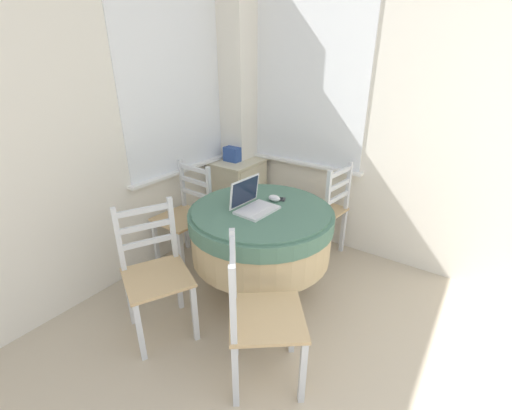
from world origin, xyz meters
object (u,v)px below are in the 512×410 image
laptop (253,203)px  dining_chair_near_back_window (186,216)px  dining_chair_near_right_window (323,211)px  dining_chair_left_flank (156,274)px  dining_chair_camera_near (259,318)px  computer_mouse (274,198)px  storage_box (236,153)px  cell_phone (278,199)px  round_dining_table (261,229)px  corner_cabinet (239,195)px

laptop → dining_chair_near_back_window: size_ratio=0.35×
dining_chair_near_right_window → dining_chair_left_flank: bearing=162.5°
dining_chair_camera_near → laptop: bearing=37.9°
computer_mouse → storage_box: 1.05m
computer_mouse → cell_phone: (0.04, -0.01, -0.02)m
computer_mouse → dining_chair_near_back_window: size_ratio=0.11×
laptop → dining_chair_near_right_window: laptop is taller
round_dining_table → cell_phone: size_ratio=8.43×
dining_chair_camera_near → dining_chair_left_flank: same height
corner_cabinet → storage_box: bearing=75.1°
dining_chair_near_right_window → corner_cabinet: 0.95m
dining_chair_near_right_window → dining_chair_left_flank: size_ratio=1.00×
dining_chair_near_back_window → dining_chair_left_flank: (-0.72, -0.46, 0.00)m
computer_mouse → cell_phone: computer_mouse is taller
dining_chair_near_right_window → dining_chair_camera_near: same height
laptop → storage_box: 1.16m
laptop → dining_chair_near_right_window: 0.92m
computer_mouse → storage_box: (0.61, 0.85, 0.08)m
dining_chair_near_back_window → dining_chair_left_flank: same height
computer_mouse → dining_chair_left_flank: bearing=159.0°
laptop → dining_chair_camera_near: size_ratio=0.35×
round_dining_table → corner_cabinet: corner_cabinet is taller
round_dining_table → computer_mouse: 0.26m
storage_box → dining_chair_left_flank: bearing=-161.1°
cell_phone → dining_chair_camera_near: bearing=-153.9°
dining_chair_near_right_window → laptop: bearing=168.0°
laptop → cell_phone: (0.26, -0.05, -0.04)m
computer_mouse → dining_chair_camera_near: (-0.83, -0.43, -0.31)m
round_dining_table → laptop: 0.23m
dining_chair_camera_near → dining_chair_left_flank: size_ratio=1.00×
cell_phone → dining_chair_near_right_window: (0.58, -0.13, -0.29)m
cell_phone → dining_chair_near_right_window: dining_chair_near_right_window is taller
cell_phone → dining_chair_near_back_window: 0.88m
dining_chair_near_back_window → dining_chair_near_right_window: bearing=-49.9°
dining_chair_left_flank → cell_phone: bearing=-20.4°
computer_mouse → dining_chair_near_right_window: size_ratio=0.11×
computer_mouse → dining_chair_near_right_window: dining_chair_near_right_window is taller
dining_chair_left_flank → storage_box: size_ratio=4.39×
dining_chair_camera_near → storage_box: bearing=41.7°
dining_chair_left_flank → laptop: bearing=-23.9°
dining_chair_near_back_window → cell_phone: bearing=-75.4°
cell_phone → dining_chair_near_right_window: size_ratio=0.14×
computer_mouse → round_dining_table: bearing=177.2°
cell_phone → corner_cabinet: 1.05m
computer_mouse → dining_chair_left_flank: size_ratio=0.11×
laptop → dining_chair_near_right_window: bearing=-12.0°
dining_chair_left_flank → corner_cabinet: bearing=17.6°
dining_chair_near_back_window → storage_box: 0.87m
dining_chair_near_back_window → storage_box: bearing=3.7°
dining_chair_near_right_window → corner_cabinet: bearing=91.2°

